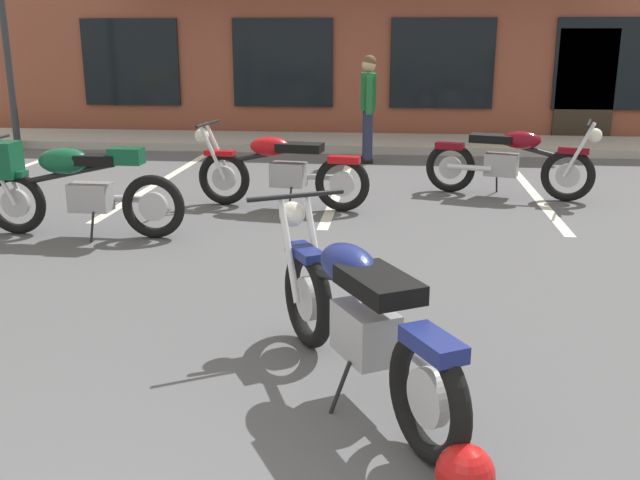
# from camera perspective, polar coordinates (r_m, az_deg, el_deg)

# --- Properties ---
(ground_plane) EXTENTS (80.00, 80.00, 0.00)m
(ground_plane) POSITION_cam_1_polar(r_m,az_deg,el_deg) (5.39, -2.34, -5.32)
(ground_plane) COLOR #515154
(sidewalk_kerb) EXTENTS (22.00, 1.80, 0.14)m
(sidewalk_kerb) POSITION_cam_1_polar(r_m,az_deg,el_deg) (13.34, 2.92, 7.70)
(sidewalk_kerb) COLOR #A8A59E
(sidewalk_kerb) RESTS_ON ground_plane
(brick_storefront_building) EXTENTS (15.55, 6.75, 4.07)m
(brick_storefront_building) POSITION_cam_1_polar(r_m,az_deg,el_deg) (17.42, 3.87, 16.05)
(brick_storefront_building) COLOR brown
(brick_storefront_building) RESTS_ON ground_plane
(painted_stall_lines) EXTENTS (10.17, 4.80, 0.01)m
(painted_stall_lines) POSITION_cam_1_polar(r_m,az_deg,el_deg) (9.81, 1.65, 4.39)
(painted_stall_lines) COLOR silver
(painted_stall_lines) RESTS_ON ground_plane
(motorcycle_foreground_classic) EXTENTS (1.31, 1.89, 0.98)m
(motorcycle_foreground_classic) POSITION_cam_1_polar(r_m,az_deg,el_deg) (3.99, 2.96, -5.93)
(motorcycle_foreground_classic) COLOR black
(motorcycle_foreground_classic) RESTS_ON ground_plane
(motorcycle_silver_naked) EXTENTS (2.06, 0.91, 0.98)m
(motorcycle_silver_naked) POSITION_cam_1_polar(r_m,az_deg,el_deg) (9.31, 14.82, 6.13)
(motorcycle_silver_naked) COLOR black
(motorcycle_silver_naked) RESTS_ON ground_plane
(motorcycle_blue_standard) EXTENTS (2.10, 0.72, 0.98)m
(motorcycle_blue_standard) POSITION_cam_1_polar(r_m,az_deg,el_deg) (8.42, -3.19, 5.65)
(motorcycle_blue_standard) COLOR black
(motorcycle_blue_standard) RESTS_ON ground_plane
(motorcycle_green_cafe_racer) EXTENTS (2.11, 0.66, 0.98)m
(motorcycle_green_cafe_racer) POSITION_cam_1_polar(r_m,az_deg,el_deg) (7.60, -19.13, 4.21)
(motorcycle_green_cafe_racer) COLOR black
(motorcycle_green_cafe_racer) RESTS_ON ground_plane
(person_in_shorts_foreground) EXTENTS (0.31, 0.61, 1.68)m
(person_in_shorts_foreground) POSITION_cam_1_polar(r_m,az_deg,el_deg) (11.52, 3.83, 10.82)
(person_in_shorts_foreground) COLOR black
(person_in_shorts_foreground) RESTS_ON ground_plane
(helmet_on_pavement) EXTENTS (0.26, 0.26, 0.26)m
(helmet_on_pavement) POSITION_cam_1_polar(r_m,az_deg,el_deg) (3.31, 11.41, -17.65)
(helmet_on_pavement) COLOR #B71414
(helmet_on_pavement) RESTS_ON ground_plane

